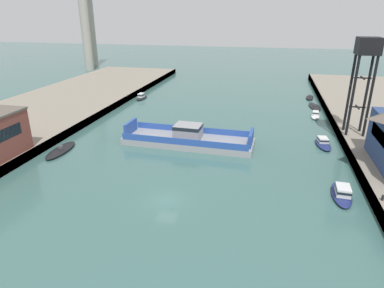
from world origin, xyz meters
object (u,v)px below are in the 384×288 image
moored_boat_near_right (61,150)px  smokestack_distant_a (84,14)px  chain_ferry (188,138)px  smokestack_distant_b (90,21)px  moored_boat_far_right (315,106)px  moored_boat_far_left (315,115)px  moored_boat_upstream_a (323,143)px  moored_boat_mid_left (310,97)px  moored_boat_near_left (142,97)px  moored_boat_mid_right (342,193)px  crane_tower (366,58)px

moored_boat_near_right → smokestack_distant_a: 89.96m
chain_ferry → smokestack_distant_b: size_ratio=0.66×
moored_boat_far_right → moored_boat_far_left: bearing=-94.8°
moored_boat_upstream_a → smokestack_distant_a: (-80.57, 66.05, 20.53)m
moored_boat_upstream_a → smokestack_distant_b: smokestack_distant_b is taller
moored_boat_far_right → smokestack_distant_a: (-81.83, 39.77, 20.85)m
moored_boat_near_right → moored_boat_mid_left: size_ratio=1.43×
moored_boat_near_left → moored_boat_far_left: 43.73m
moored_boat_upstream_a → smokestack_distant_a: smokestack_distant_a is taller
chain_ferry → moored_boat_near_right: size_ratio=2.79×
chain_ferry → smokestack_distant_a: (-57.81, 70.74, 19.95)m
moored_boat_near_right → moored_boat_far_right: size_ratio=1.04×
moored_boat_far_right → smokestack_distant_a: bearing=154.1°
chain_ferry → moored_boat_far_right: chain_ferry is taller
chain_ferry → moored_boat_far_left: bearing=43.9°
moored_boat_near_left → moored_boat_near_right: 37.39m
moored_boat_near_right → moored_boat_mid_right: bearing=-6.9°
chain_ferry → moored_boat_mid_right: size_ratio=3.26×
moored_boat_upstream_a → smokestack_distant_b: 113.76m
chain_ferry → moored_boat_mid_left: size_ratio=3.99×
moored_boat_mid_right → moored_boat_far_left: size_ratio=1.28×
moored_boat_mid_left → moored_boat_upstream_a: bearing=-91.5°
moored_boat_upstream_a → smokestack_distant_a: 106.19m
moored_boat_far_left → moored_boat_upstream_a: moored_boat_upstream_a is taller
moored_boat_near_right → moored_boat_mid_left: moored_boat_mid_left is taller
chain_ferry → moored_boat_far_left: (23.31, 22.43, -0.63)m
moored_boat_mid_right → crane_tower: 26.04m
moored_boat_near_left → moored_boat_mid_left: 44.84m
moored_boat_near_right → moored_boat_mid_right: 42.82m
moored_boat_far_left → smokestack_distant_a: size_ratio=0.14×
smokestack_distant_a → smokestack_distant_b: smokestack_distant_a is taller
moored_boat_near_left → moored_boat_upstream_a: bearing=-30.0°
chain_ferry → moored_boat_near_right: (-19.65, -8.03, -0.79)m
moored_boat_near_left → moored_boat_mid_right: size_ratio=0.81×
moored_boat_mid_right → moored_boat_far_right: moored_boat_mid_right is taller
moored_boat_far_left → smokestack_distant_a: (-81.11, 48.31, 20.59)m
smokestack_distant_a → moored_boat_mid_left: bearing=-20.7°
moored_boat_mid_right → smokestack_distant_a: 118.16m
moored_boat_far_right → smokestack_distant_b: size_ratio=0.23×
moored_boat_mid_left → moored_boat_mid_right: (-0.82, -53.17, 0.29)m
moored_boat_mid_left → smokestack_distant_b: 95.03m
moored_boat_upstream_a → crane_tower: 15.33m
moored_boat_near_left → smokestack_distant_b: size_ratio=0.16×
crane_tower → smokestack_distant_a: size_ratio=0.41×
moored_boat_upstream_a → smokestack_distant_b: bearing=137.9°
smokestack_distant_b → moored_boat_far_right: bearing=-30.1°
moored_boat_far_left → moored_boat_near_right: bearing=-144.7°
moored_boat_far_right → smokestack_distant_a: smokestack_distant_a is taller
chain_ferry → smokestack_distant_b: bearing=127.2°
moored_boat_near_right → moored_boat_upstream_a: (42.41, 12.73, 0.21)m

